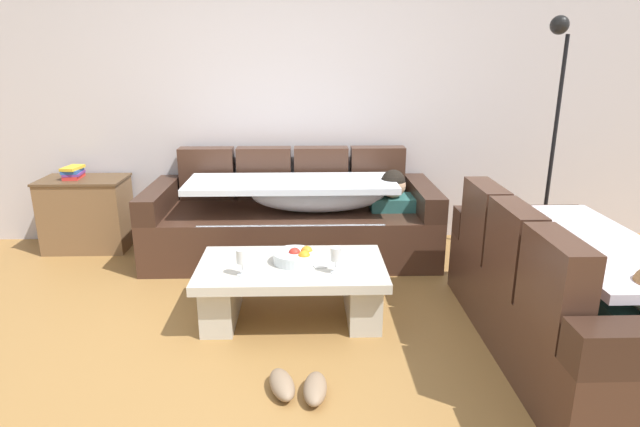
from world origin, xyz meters
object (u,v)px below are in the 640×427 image
at_px(wine_glass_near_left, 242,257).
at_px(side_cabinet, 87,214).
at_px(floor_lamp, 552,127).
at_px(pair_of_shoes, 298,386).
at_px(book_stack_on_cabinet, 73,172).
at_px(wine_glass_near_right, 336,255).
at_px(fruit_bowl, 296,257).
at_px(couch_along_wall, 297,219).
at_px(couch_near_window, 570,298).
at_px(coffee_table, 292,284).
at_px(open_magazine, 332,260).

relative_size(wine_glass_near_left, side_cabinet, 0.23).
height_order(floor_lamp, pair_of_shoes, floor_lamp).
height_order(side_cabinet, book_stack_on_cabinet, book_stack_on_cabinet).
distance_m(wine_glass_near_right, book_stack_on_cabinet, 2.67).
bearing_deg(side_cabinet, fruit_bowl, -35.44).
bearing_deg(fruit_bowl, pair_of_shoes, -88.73).
height_order(fruit_bowl, wine_glass_near_left, wine_glass_near_left).
distance_m(couch_along_wall, couch_near_window, 2.24).
bearing_deg(couch_along_wall, side_cabinet, 173.08).
xyz_separation_m(couch_near_window, book_stack_on_cabinet, (-3.52, 1.81, 0.36)).
bearing_deg(coffee_table, couch_along_wall, 89.00).
bearing_deg(pair_of_shoes, couch_near_window, 13.73).
relative_size(wine_glass_near_right, book_stack_on_cabinet, 0.70).
bearing_deg(coffee_table, open_magazine, 10.13).
bearing_deg(couch_along_wall, wine_glass_near_left, -103.57).
xyz_separation_m(couch_along_wall, side_cabinet, (-1.86, 0.23, -0.01)).
bearing_deg(side_cabinet, wine_glass_near_right, -35.41).
bearing_deg(coffee_table, book_stack_on_cabinet, 144.43).
xyz_separation_m(couch_near_window, coffee_table, (-1.61, 0.44, -0.10)).
xyz_separation_m(fruit_bowl, side_cabinet, (-1.87, 1.33, -0.10)).
distance_m(couch_along_wall, coffee_table, 1.14).
bearing_deg(side_cabinet, pair_of_shoes, -49.13).
xyz_separation_m(couch_along_wall, open_magazine, (0.24, -1.09, 0.06)).
relative_size(coffee_table, side_cabinet, 1.67).
xyz_separation_m(couch_near_window, side_cabinet, (-3.45, 1.80, -0.01)).
relative_size(wine_glass_near_left, wine_glass_near_right, 1.00).
distance_m(wine_glass_near_left, open_magazine, 0.61).
distance_m(side_cabinet, pair_of_shoes, 2.90).
distance_m(side_cabinet, book_stack_on_cabinet, 0.38).
height_order(couch_near_window, side_cabinet, couch_near_window).
bearing_deg(wine_glass_near_right, side_cabinet, 144.59).
bearing_deg(wine_glass_near_left, wine_glass_near_right, 2.19).
relative_size(couch_near_window, coffee_table, 1.55).
xyz_separation_m(couch_along_wall, pair_of_shoes, (0.03, -1.96, -0.28)).
height_order(fruit_bowl, wine_glass_near_right, wine_glass_near_right).
bearing_deg(pair_of_shoes, fruit_bowl, 91.27).
distance_m(coffee_table, book_stack_on_cabinet, 2.40).
xyz_separation_m(couch_near_window, wine_glass_near_right, (-1.33, 0.30, 0.16)).
bearing_deg(wine_glass_near_right, couch_along_wall, 101.35).
distance_m(couch_near_window, coffee_table, 1.67).
bearing_deg(side_cabinet, book_stack_on_cabinet, 173.75).
height_order(side_cabinet, pair_of_shoes, side_cabinet).
xyz_separation_m(wine_glass_near_right, side_cabinet, (-2.11, 1.50, -0.17)).
distance_m(open_magazine, book_stack_on_cabinet, 2.56).
bearing_deg(book_stack_on_cabinet, floor_lamp, -4.95).
height_order(wine_glass_near_right, book_stack_on_cabinet, book_stack_on_cabinet).
relative_size(fruit_bowl, side_cabinet, 0.39).
relative_size(wine_glass_near_right, open_magazine, 0.59).
relative_size(side_cabinet, floor_lamp, 0.37).
bearing_deg(couch_near_window, fruit_bowl, 73.36).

